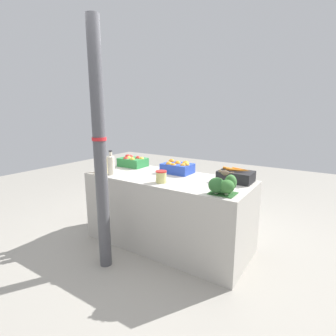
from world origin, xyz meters
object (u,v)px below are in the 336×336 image
Objects in this scene: support_pole at (100,151)px; orange_crate at (178,167)px; broccoli_pile at (223,185)px; juice_bottle_golden at (104,164)px; carrot_crate at (236,176)px; juice_bottle_cloudy at (111,164)px; juice_bottle_amber at (97,162)px; apple_crate at (132,161)px; pickle_jar at (161,177)px; sparrow_bird at (224,172)px.

support_pole is 6.73× the size of orange_crate.
juice_bottle_golden is (-1.44, -0.00, 0.03)m from broccoli_pile.
carrot_crate is at bearing 95.93° from broccoli_pile.
juice_bottle_cloudy is at bearing -141.29° from orange_crate.
carrot_crate is 1.24× the size of juice_bottle_amber.
apple_crate is 1.38m from carrot_crate.
broccoli_pile reaches higher than pickle_jar.
broccoli_pile is 1.44m from juice_bottle_golden.
juice_bottle_amber is at bearing -180.00° from juice_bottle_cloudy.
apple_crate is 0.48m from juice_bottle_golden.
sparrow_bird reaches higher than pickle_jar.
apple_crate is 1.00× the size of carrot_crate.
sparrow_bird reaches higher than broccoli_pile.
juice_bottle_cloudy reaches higher than juice_bottle_amber.
broccoli_pile is 1.66× the size of sparrow_bird.
support_pole is 8.20× the size of juice_bottle_cloudy.
carrot_crate is at bearing 0.01° from apple_crate.
apple_crate is at bearing 74.35° from juice_bottle_amber.
juice_bottle_golden is 0.93× the size of juice_bottle_cloudy.
orange_crate is at bearing 30.00° from juice_bottle_amber.
apple_crate reaches higher than pickle_jar.
pickle_jar is (0.35, 0.47, -0.29)m from support_pole.
broccoli_pile is 1.56m from juice_bottle_amber.
juice_bottle_golden is at bearing -91.94° from apple_crate.
orange_crate is 0.89m from sparrow_bird.
juice_bottle_golden is 0.78m from pickle_jar.
juice_bottle_cloudy is at bearing -179.85° from broccoli_pile.
carrot_crate is (0.69, 0.00, -0.01)m from orange_crate.
broccoli_pile is 0.67m from pickle_jar.
carrot_crate is (0.97, 0.91, -0.29)m from support_pole.
juice_bottle_golden is 2.14× the size of pickle_jar.
support_pole is at bearing -126.93° from pickle_jar.
sparrow_bird is (1.57, 0.00, 0.08)m from juice_bottle_amber.
support_pole is 1.04m from apple_crate.
sparrow_bird reaches higher than carrot_crate.
support_pole is at bearing -65.89° from apple_crate.
juice_bottle_amber is (-0.54, 0.44, -0.23)m from support_pole.
juice_bottle_golden reaches higher than sparrow_bird.
juice_bottle_cloudy reaches higher than broccoli_pile.
orange_crate reaches higher than pickle_jar.
apple_crate is 0.50m from juice_bottle_amber.
apple_crate is 1.51m from sparrow_bird.
support_pole is at bearing -38.84° from juice_bottle_amber.
sparrow_bird is at bearing 0.08° from juice_bottle_golden.
support_pole is 0.58m from juice_bottle_cloudy.
sparrow_bird is at bearing 0.07° from juice_bottle_amber.
broccoli_pile is 1.86× the size of pickle_jar.
juice_bottle_cloudy is (-1.33, -0.00, 0.04)m from broccoli_pile.
carrot_crate is 0.50m from sparrow_bird.
juice_bottle_amber reaches higher than broccoli_pile.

